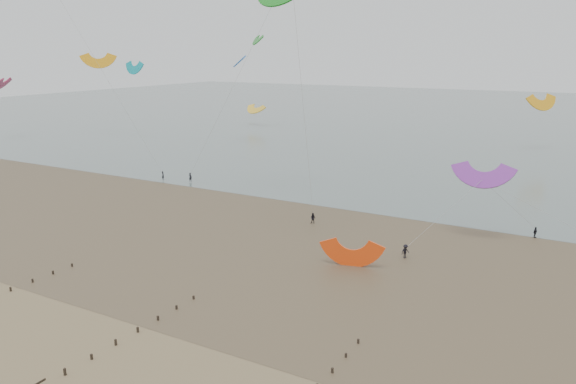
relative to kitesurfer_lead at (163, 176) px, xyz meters
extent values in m
plane|color=brown|center=(35.57, -51.93, -0.88)|extent=(500.00, 500.00, 0.00)
plane|color=#475654|center=(35.57, 148.07, -0.85)|extent=(500.00, 500.00, 0.00)
plane|color=#473A28|center=(35.57, -16.93, -0.86)|extent=(500.00, 500.00, 0.00)
ellipsoid|color=slate|center=(17.57, -29.93, -0.87)|extent=(23.60, 14.36, 0.01)
ellipsoid|color=slate|center=(47.57, -13.93, -0.87)|extent=(33.64, 18.32, 0.01)
ellipsoid|color=slate|center=(-4.43, -11.93, -0.87)|extent=(26.95, 14.22, 0.01)
cube|color=black|center=(21.57, -47.83, -0.66)|extent=(0.16, 0.16, 0.54)
cube|color=black|center=(21.57, -45.20, -0.68)|extent=(0.16, 0.16, 0.51)
cube|color=black|center=(21.57, -42.56, -0.69)|extent=(0.16, 0.16, 0.48)
cube|color=black|center=(21.57, -39.93, -0.70)|extent=(0.16, 0.16, 0.45)
cube|color=black|center=(39.57, -55.72, -0.62)|extent=(0.16, 0.16, 0.62)
cube|color=black|center=(39.57, -53.09, -0.63)|extent=(0.16, 0.16, 0.59)
cube|color=black|center=(39.57, -50.46, -0.65)|extent=(0.16, 0.16, 0.57)
cube|color=black|center=(39.57, -47.83, -0.66)|extent=(0.16, 0.16, 0.54)
cube|color=black|center=(39.57, -45.20, -0.68)|extent=(0.16, 0.16, 0.51)
cube|color=black|center=(39.57, -42.56, -0.69)|extent=(0.16, 0.16, 0.48)
cube|color=black|center=(39.57, -39.93, -0.70)|extent=(0.16, 0.16, 0.45)
cube|color=black|center=(57.57, -45.20, -0.68)|extent=(0.16, 0.16, 0.51)
cube|color=black|center=(57.57, -42.56, -0.69)|extent=(0.16, 0.16, 0.48)
cube|color=black|center=(57.57, -39.93, -0.70)|extent=(0.16, 0.16, 0.45)
imported|color=black|center=(0.00, 0.00, 0.00)|extent=(0.76, 0.73, 1.76)
imported|color=black|center=(67.46, -1.95, -0.12)|extent=(0.66, 0.97, 1.53)
imported|color=black|center=(5.44, 1.64, -0.01)|extent=(0.66, 0.46, 1.74)
imported|color=black|center=(38.42, -10.92, -0.08)|extent=(0.87, 0.73, 1.60)
imported|color=black|center=(54.61, -18.00, 0.00)|extent=(1.15, 1.31, 1.75)
camera|label=1|loc=(73.81, -80.99, 23.65)|focal=35.00mm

